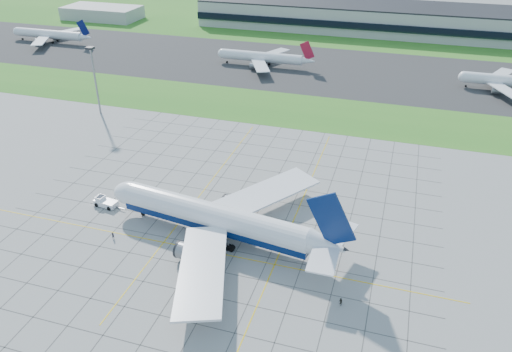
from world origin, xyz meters
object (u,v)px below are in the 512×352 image
at_px(crew_near, 113,236).
at_px(distant_jet_2, 500,80).
at_px(distant_jet_0, 49,34).
at_px(light_mast, 94,72).
at_px(distant_jet_1, 263,57).
at_px(crew_far, 341,302).
at_px(pushback_tug, 105,202).
at_px(airliner, 216,218).

relative_size(crew_near, distant_jet_2, 0.04).
distance_m(distant_jet_0, distant_jet_2, 234.55).
height_order(light_mast, distant_jet_1, light_mast).
relative_size(crew_far, distant_jet_1, 0.04).
bearing_deg(distant_jet_1, crew_far, -67.80).
bearing_deg(distant_jet_2, crew_near, -125.53).
height_order(pushback_tug, crew_near, pushback_tug).
bearing_deg(distant_jet_2, crew_far, -106.80).
distance_m(distant_jet_0, distant_jet_1, 127.90).
distance_m(crew_far, distant_jet_1, 163.52).
xyz_separation_m(light_mast, distant_jet_1, (42.55, 75.93, -11.69)).
height_order(crew_near, distant_jet_0, distant_jet_0).
xyz_separation_m(airliner, distant_jet_2, (77.57, 134.09, -1.04)).
distance_m(pushback_tug, distant_jet_2, 171.36).
height_order(crew_far, distant_jet_1, distant_jet_1).
bearing_deg(pushback_tug, distant_jet_1, 95.64).
bearing_deg(light_mast, airliner, -40.40).
bearing_deg(distant_jet_0, distant_jet_2, -2.49).
relative_size(crew_near, distant_jet_1, 0.04).
relative_size(airliner, pushback_tug, 6.82).
bearing_deg(pushback_tug, airliner, 0.86).
xyz_separation_m(crew_near, distant_jet_2, (101.68, 142.37, 3.58)).
bearing_deg(distant_jet_0, light_mast, -44.38).
distance_m(crew_near, crew_far, 57.15).
relative_size(airliner, crew_far, 35.82).
xyz_separation_m(distant_jet_0, distant_jet_1, (127.69, -7.39, -0.00)).
xyz_separation_m(distant_jet_0, distant_jet_2, (234.33, -10.18, -0.00)).
distance_m(light_mast, distant_jet_2, 166.57).
bearing_deg(airliner, crew_near, -153.23).
height_order(pushback_tug, crew_far, pushback_tug).
height_order(crew_near, distant_jet_2, distant_jet_2).
distance_m(crew_far, distant_jet_2, 155.24).
bearing_deg(pushback_tug, crew_near, -43.39).
height_order(airliner, pushback_tug, airliner).
height_order(airliner, distant_jet_2, airliner).
height_order(airliner, distant_jet_1, airliner).
bearing_deg(light_mast, distant_jet_2, 26.12).
distance_m(distant_jet_1, distant_jet_2, 106.68).
bearing_deg(distant_jet_0, crew_near, -48.99).
distance_m(airliner, pushback_tug, 34.63).
distance_m(light_mast, distant_jet_0, 119.70).
xyz_separation_m(light_mast, pushback_tug, (37.52, -56.78, -15.03)).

